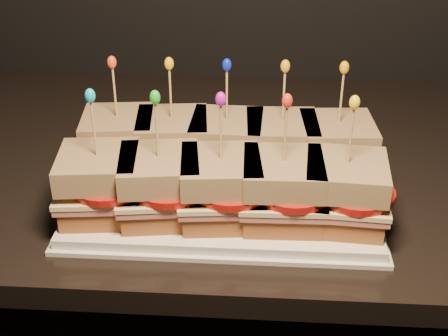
{
  "coord_description": "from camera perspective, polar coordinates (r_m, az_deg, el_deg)",
  "views": [
    {
      "loc": [
        -0.03,
        0.85,
        1.38
      ],
      "look_at": [
        -0.08,
        1.54,
        0.99
      ],
      "focal_mm": 50.0,
      "sensor_mm": 36.0,
      "label": 1
    }
  ],
  "objects": [
    {
      "name": "sandwich_5_bread_bot",
      "position": [
        0.78,
        -11.07,
        -3.18
      ],
      "size": [
        0.1,
        0.1,
        0.03
      ],
      "primitive_type": "cube",
      "rotation": [
        0.0,
        0.0,
        0.11
      ],
      "color": "brown",
      "rests_on": "platter"
    },
    {
      "name": "sandwich_7_cheese",
      "position": [
        0.74,
        -0.28,
        -2.1
      ],
      "size": [
        0.11,
        0.11,
        0.01
      ],
      "primitive_type": "cube",
      "rotation": [
        0.0,
        0.0,
        0.1
      ],
      "color": "#F5E5A1",
      "rests_on": "sandwich_7_ham"
    },
    {
      "name": "sandwich_4_tomato",
      "position": [
        0.84,
        11.1,
        1.68
      ],
      "size": [
        0.09,
        0.09,
        0.01
      ],
      "primitive_type": "cylinder",
      "color": "#AC1610",
      "rests_on": "sandwich_4_cheese"
    },
    {
      "name": "sandwich_1_bread_top",
      "position": [
        0.83,
        -4.78,
        3.62
      ],
      "size": [
        0.1,
        0.1,
        0.03
      ],
      "primitive_type": "cube",
      "rotation": [
        0.0,
        0.0,
        0.1
      ],
      "color": "#623411",
      "rests_on": "sandwich_1_tomato"
    },
    {
      "name": "sandwich_1_ham",
      "position": [
        0.85,
        -4.68,
        1.51
      ],
      "size": [
        0.11,
        0.11,
        0.01
      ],
      "primitive_type": "cube",
      "rotation": [
        0.0,
        0.0,
        0.1
      ],
      "color": "#BC6156",
      "rests_on": "sandwich_1_bread_bot"
    },
    {
      "name": "sandwich_9_bread_bot",
      "position": [
        0.76,
        10.78,
        -3.96
      ],
      "size": [
        0.1,
        0.1,
        0.03
      ],
      "primitive_type": "cube",
      "rotation": [
        0.0,
        0.0,
        -0.07
      ],
      "color": "brown",
      "rests_on": "platter"
    },
    {
      "name": "sandwich_2_tomato",
      "position": [
        0.83,
        1.05,
        2.02
      ],
      "size": [
        0.09,
        0.09,
        0.01
      ],
      "primitive_type": "cylinder",
      "color": "#AC1610",
      "rests_on": "sandwich_2_cheese"
    },
    {
      "name": "sandwich_5_bread_top",
      "position": [
        0.75,
        -11.44,
        0.13
      ],
      "size": [
        0.1,
        0.1,
        0.03
      ],
      "primitive_type": "cube",
      "rotation": [
        0.0,
        0.0,
        0.11
      ],
      "color": "#623411",
      "rests_on": "sandwich_5_tomato"
    },
    {
      "name": "sandwich_7_frill",
      "position": [
        0.69,
        -0.3,
        6.33
      ],
      "size": [
        0.01,
        0.01,
        0.02
      ],
      "primitive_type": "ellipsoid",
      "color": "#C60FAE",
      "rests_on": "sandwich_7_pick"
    },
    {
      "name": "sandwich_0_ham",
      "position": [
        0.86,
        -9.49,
        1.64
      ],
      "size": [
        0.11,
        0.11,
        0.01
      ],
      "primitive_type": "cube",
      "rotation": [
        0.0,
        0.0,
        0.11
      ],
      "color": "#BC6156",
      "rests_on": "sandwich_0_bread_bot"
    },
    {
      "name": "sandwich_2_frill",
      "position": [
        0.79,
        0.26,
        9.41
      ],
      "size": [
        0.01,
        0.01,
        0.02
      ],
      "primitive_type": "ellipsoid",
      "color": "#0C1ECD",
      "rests_on": "sandwich_2_pick"
    },
    {
      "name": "sandwich_2_cheese",
      "position": [
        0.84,
        0.25,
        1.78
      ],
      "size": [
        0.11,
        0.1,
        0.01
      ],
      "primitive_type": "cube",
      "rotation": [
        0.0,
        0.0,
        -0.03
      ],
      "color": "#F5E5A1",
      "rests_on": "sandwich_2_ham"
    },
    {
      "name": "sandwich_3_ham",
      "position": [
        0.84,
        5.22,
        1.2
      ],
      "size": [
        0.1,
        0.1,
        0.01
      ],
      "primitive_type": "cube",
      "rotation": [
        0.0,
        0.0,
        0.05
      ],
      "color": "#BC6156",
      "rests_on": "sandwich_3_bread_bot"
    },
    {
      "name": "sandwich_9_cheese",
      "position": [
        0.75,
        10.94,
        -2.45
      ],
      "size": [
        0.11,
        0.11,
        0.01
      ],
      "primitive_type": "cube",
      "rotation": [
        0.0,
        0.0,
        -0.07
      ],
      "color": "#F5E5A1",
      "rests_on": "sandwich_9_ham"
    },
    {
      "name": "sandwich_6_bread_bot",
      "position": [
        0.77,
        -5.75,
        -3.41
      ],
      "size": [
        0.1,
        0.1,
        0.03
      ],
      "primitive_type": "cube",
      "rotation": [
        0.0,
        0.0,
        0.14
      ],
      "color": "brown",
      "rests_on": "platter"
    },
    {
      "name": "sandwich_0_frill",
      "position": [
        0.81,
        -10.21,
        9.5
      ],
      "size": [
        0.01,
        0.01,
        0.02
      ],
      "primitive_type": "ellipsoid",
      "color": "#EB4020",
      "rests_on": "sandwich_0_pick"
    },
    {
      "name": "sandwich_5_frill",
      "position": [
        0.72,
        -12.15,
        6.49
      ],
      "size": [
        0.01,
        0.01,
        0.02
      ],
      "primitive_type": "ellipsoid",
      "color": "#09B3B8",
      "rests_on": "sandwich_5_pick"
    },
    {
      "name": "sandwich_9_bread_top",
      "position": [
        0.74,
        11.15,
        -0.61
      ],
      "size": [
        0.1,
        0.1,
        0.03
      ],
      "primitive_type": "cube",
      "rotation": [
        0.0,
        0.0,
        -0.07
      ],
      "color": "#623411",
      "rests_on": "sandwich_9_tomato"
    },
    {
      "name": "sandwich_4_bread_top",
      "position": [
        0.83,
        10.37,
        3.14
      ],
      "size": [
        0.1,
        0.1,
        0.03
      ],
      "primitive_type": "cube",
      "rotation": [
        0.0,
        0.0,
        0.07
      ],
      "color": "#623411",
      "rests_on": "sandwich_4_tomato"
    },
    {
      "name": "sandwich_0_pick",
      "position": [
        0.83,
        -9.94,
        6.58
      ],
      "size": [
        0.0,
        0.0,
        0.09
      ],
      "primitive_type": "cylinder",
      "color": "tan",
      "rests_on": "sandwich_0_bread_top"
    },
    {
      "name": "sandwich_0_bread_bot",
      "position": [
        0.87,
        -9.4,
        0.67
      ],
      "size": [
        0.1,
        0.1,
        0.03
      ],
      "primitive_type": "cube",
      "rotation": [
        0.0,
        0.0,
        0.11
      ],
      "color": "brown",
      "rests_on": "platter"
    },
    {
      "name": "sandwich_6_cheese",
      "position": [
        0.75,
        -5.84,
        -1.9
      ],
      "size": [
        0.11,
        0.11,
        0.01
      ],
      "primitive_type": "cube",
      "rotation": [
        0.0,
        0.0,
        0.14
      ],
      "color": "#F5E5A1",
      "rests_on": "sandwich_6_ham"
    },
    {
      "name": "sandwich_0_cheese",
      "position": [
        0.86,
        -9.53,
        2.05
      ],
      "size": [
        0.11,
        0.11,
        0.01
      ],
      "primitive_type": "cube",
      "rotation": [
        0.0,
        0.0,
        0.11
      ],
      "color": "#F5E5A1",
      "rests_on": "sandwich_0_ham"
    },
    {
      "name": "sandwich_3_cheese",
      "position": [
        0.84,
        5.24,
        1.62
      ],
      "size": [
        0.11,
        0.1,
        0.01
      ],
      "primitive_type": "cube",
      "rotation": [
        0.0,
        0.0,
        0.05
      ],
      "color": "#F5E5A1",
      "rests_on": "sandwich_3_ham"
    },
    {
      "name": "sandwich_6_frill",
      "position": [
        0.7,
        -6.33,
        6.45
      ],
      "size": [
        0.01,
        0.01,
        0.02
      ],
      "primitive_type": "ellipsoid",
      "color": "green",
      "rests_on": "sandwich_6_pick"
    },
    {
      "name": "sandwich_6_ham",
      "position": [
        0.76,
        -5.81,
        -2.35
      ],
      "size": [
        0.11,
        0.11,
        0.01
      ],
      "primitive_type": "cube",
      "rotation": [
        0.0,
        0.0,
        0.14
      ],
      "color": "#BC6156",
      "rests_on": "sandwich_6_bread_bot"
    },
    {
      "name": "sandwich_3_frill",
      "position": [
        0.79,
        5.63,
        9.25
      ],
      "size": [
        0.01,
        0.01,
        0.02
      ],
      "primitive_type": "ellipsoid",
      "color": "orange",
      "rests_on": "sandwich_3_pick"
    },
    {
      "name": "sandwich_5_ham",
      "position": [
        0.77,
        -11.19,
        -2.13
      ],
      "size": [
        0.11,
        0.11,
        0.01
      ],
      "primitive_type": "cube",
      "rotation": [
        0.0,
        0.0,
        0.11
      ],
      "color": "#BC6156",
      "rests_on": "sandwich_5_bread_bot"
    },
    {
      "name": "sandwich_2_bread_top",
      "position": [
        0.83,
        0.25,
        3.49
      ],
      "size": [
        0.1,
        0.1,
        0.03
      ],
      "primitive_type": "cube",
      "rotation": [
        0.0,
        0.0,
        -0.03
      ],
      "color": "#623411",
      "rests_on": "sandwich_2_tomato"
    },
    {
      "name": "sandwich_1_cheese",
      "position": [
        0.85,
        -4.7,
        1.93
      ],
      "size": [
        0.11,
        0.11,
        0.01
      ],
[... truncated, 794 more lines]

